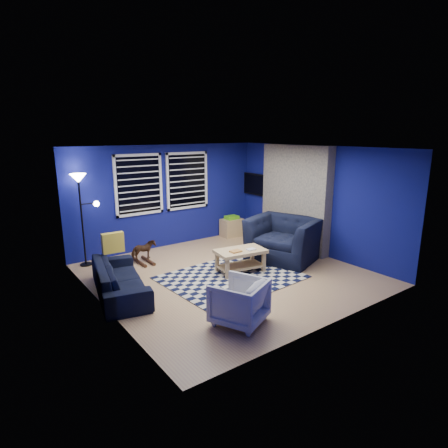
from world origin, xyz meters
name	(u,v)px	position (x,y,z in m)	size (l,w,h in m)	color
floor	(228,274)	(0.00, 0.00, 0.00)	(5.00, 5.00, 0.00)	tan
ceiling	(229,148)	(0.00, 0.00, 2.50)	(5.00, 5.00, 0.00)	white
wall_back	(168,196)	(0.00, 2.50, 1.25)	(5.00, 5.00, 0.00)	navy
wall_left	(100,234)	(-2.50, 0.00, 1.25)	(5.00, 5.00, 0.00)	navy
wall_right	(315,200)	(2.50, 0.00, 1.25)	(5.00, 5.00, 0.00)	navy
fireplace	(295,200)	(2.36, 0.50, 1.20)	(0.65, 2.00, 2.50)	gray
window_left	(139,185)	(-0.75, 2.46, 1.60)	(1.17, 0.06, 1.42)	black
window_right	(187,181)	(0.55, 2.46, 1.60)	(1.17, 0.06, 1.42)	black
tv	(256,185)	(2.45, 2.00, 1.40)	(0.07, 1.00, 0.58)	black
rug	(231,277)	(-0.06, -0.17, 0.01)	(2.50, 2.00, 0.02)	black
sofa	(120,279)	(-2.10, 0.38, 0.29)	(0.76, 1.95, 0.57)	black
armchair_big	(284,239)	(1.56, 0.03, 0.47)	(1.26, 1.44, 0.94)	black
armchair_bent	(239,302)	(-1.04, -1.65, 0.34)	(0.72, 0.74, 0.68)	gray
rocking_horse	(143,250)	(-1.08, 1.64, 0.29)	(0.52, 0.24, 0.44)	#452B16
coffee_table	(240,256)	(0.28, -0.03, 0.34)	(1.07, 0.72, 0.49)	tan
cabinet	(232,227)	(1.80, 2.25, 0.25)	(0.59, 0.40, 0.57)	tan
floor_lamp	(80,191)	(-2.13, 2.25, 1.61)	(0.54, 0.33, 1.97)	black
throw_pillow	(113,243)	(-1.95, 1.03, 0.76)	(0.40, 0.12, 0.38)	yellow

